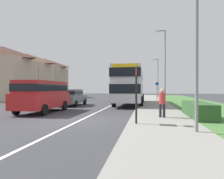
{
  "coord_description": "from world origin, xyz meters",
  "views": [
    {
      "loc": [
        3.45,
        -10.35,
        1.68
      ],
      "look_at": [
        0.7,
        6.14,
        1.6
      ],
      "focal_mm": 33.26,
      "sensor_mm": 36.0,
      "label": 1
    }
  ],
  "objects_px": {
    "bus_stop_sign": "(136,92)",
    "street_lamp_far": "(157,75)",
    "pedestrian_at_stop": "(162,102)",
    "parked_van_red": "(43,94)",
    "street_lamp_near": "(193,26)",
    "street_lamp_mid": "(164,62)",
    "cycle_route_sign": "(157,90)",
    "parked_car_grey": "(72,97)",
    "double_decker_bus": "(130,84)"
  },
  "relations": [
    {
      "from": "street_lamp_mid",
      "to": "bus_stop_sign",
      "type": "bearing_deg",
      "value": -99.62
    },
    {
      "from": "bus_stop_sign",
      "to": "street_lamp_mid",
      "type": "distance_m",
      "value": 14.31
    },
    {
      "from": "pedestrian_at_stop",
      "to": "street_lamp_far",
      "type": "height_order",
      "value": "street_lamp_far"
    },
    {
      "from": "double_decker_bus",
      "to": "parked_car_grey",
      "type": "relative_size",
      "value": 2.35
    },
    {
      "from": "pedestrian_at_stop",
      "to": "cycle_route_sign",
      "type": "relative_size",
      "value": 0.66
    },
    {
      "from": "street_lamp_near",
      "to": "street_lamp_far",
      "type": "bearing_deg",
      "value": 89.53
    },
    {
      "from": "street_lamp_mid",
      "to": "double_decker_bus",
      "type": "bearing_deg",
      "value": -156.86
    },
    {
      "from": "parked_car_grey",
      "to": "street_lamp_near",
      "type": "distance_m",
      "value": 14.8
    },
    {
      "from": "parked_car_grey",
      "to": "bus_stop_sign",
      "type": "distance_m",
      "value": 12.13
    },
    {
      "from": "parked_car_grey",
      "to": "street_lamp_mid",
      "type": "xyz_separation_m",
      "value": [
        9.08,
        3.73,
        3.66
      ]
    },
    {
      "from": "parked_van_red",
      "to": "pedestrian_at_stop",
      "type": "relative_size",
      "value": 3.09
    },
    {
      "from": "parked_car_grey",
      "to": "bus_stop_sign",
      "type": "xyz_separation_m",
      "value": [
        6.75,
        -10.06,
        0.65
      ]
    },
    {
      "from": "parked_car_grey",
      "to": "pedestrian_at_stop",
      "type": "xyz_separation_m",
      "value": [
        8.04,
        -7.81,
        0.09
      ]
    },
    {
      "from": "parked_van_red",
      "to": "parked_car_grey",
      "type": "height_order",
      "value": "parked_van_red"
    },
    {
      "from": "parked_van_red",
      "to": "cycle_route_sign",
      "type": "bearing_deg",
      "value": 59.09
    },
    {
      "from": "parked_car_grey",
      "to": "street_lamp_far",
      "type": "bearing_deg",
      "value": 63.89
    },
    {
      "from": "street_lamp_near",
      "to": "street_lamp_mid",
      "type": "distance_m",
      "value": 15.19
    },
    {
      "from": "street_lamp_near",
      "to": "street_lamp_mid",
      "type": "height_order",
      "value": "street_lamp_mid"
    },
    {
      "from": "parked_car_grey",
      "to": "street_lamp_far",
      "type": "relative_size",
      "value": 0.64
    },
    {
      "from": "parked_car_grey",
      "to": "street_lamp_near",
      "type": "xyz_separation_m",
      "value": [
        8.87,
        -11.45,
        3.06
      ]
    },
    {
      "from": "pedestrian_at_stop",
      "to": "street_lamp_near",
      "type": "relative_size",
      "value": 0.25
    },
    {
      "from": "double_decker_bus",
      "to": "parked_van_red",
      "type": "height_order",
      "value": "double_decker_bus"
    },
    {
      "from": "pedestrian_at_stop",
      "to": "street_lamp_mid",
      "type": "bearing_deg",
      "value": 84.82
    },
    {
      "from": "parked_van_red",
      "to": "street_lamp_far",
      "type": "distance_m",
      "value": 26.15
    },
    {
      "from": "parked_car_grey",
      "to": "street_lamp_near",
      "type": "height_order",
      "value": "street_lamp_near"
    },
    {
      "from": "parked_car_grey",
      "to": "street_lamp_far",
      "type": "xyz_separation_m",
      "value": [
        9.11,
        18.59,
        3.12
      ]
    },
    {
      "from": "parked_car_grey",
      "to": "cycle_route_sign",
      "type": "distance_m",
      "value": 12.08
    },
    {
      "from": "pedestrian_at_stop",
      "to": "street_lamp_mid",
      "type": "relative_size",
      "value": 0.21
    },
    {
      "from": "street_lamp_near",
      "to": "street_lamp_far",
      "type": "distance_m",
      "value": 30.03
    },
    {
      "from": "double_decker_bus",
      "to": "parked_car_grey",
      "type": "height_order",
      "value": "double_decker_bus"
    },
    {
      "from": "pedestrian_at_stop",
      "to": "bus_stop_sign",
      "type": "relative_size",
      "value": 0.64
    },
    {
      "from": "double_decker_bus",
      "to": "bus_stop_sign",
      "type": "distance_m",
      "value": 12.34
    },
    {
      "from": "bus_stop_sign",
      "to": "street_lamp_far",
      "type": "relative_size",
      "value": 0.37
    },
    {
      "from": "cycle_route_sign",
      "to": "street_lamp_far",
      "type": "height_order",
      "value": "street_lamp_far"
    },
    {
      "from": "double_decker_bus",
      "to": "street_lamp_far",
      "type": "distance_m",
      "value": 16.88
    },
    {
      "from": "bus_stop_sign",
      "to": "street_lamp_far",
      "type": "xyz_separation_m",
      "value": [
        2.37,
        28.64,
        2.47
      ]
    },
    {
      "from": "bus_stop_sign",
      "to": "street_lamp_far",
      "type": "height_order",
      "value": "street_lamp_far"
    },
    {
      "from": "pedestrian_at_stop",
      "to": "street_lamp_mid",
      "type": "distance_m",
      "value": 12.13
    },
    {
      "from": "street_lamp_mid",
      "to": "street_lamp_far",
      "type": "relative_size",
      "value": 1.15
    },
    {
      "from": "bus_stop_sign",
      "to": "street_lamp_far",
      "type": "bearing_deg",
      "value": 85.28
    },
    {
      "from": "bus_stop_sign",
      "to": "pedestrian_at_stop",
      "type": "bearing_deg",
      "value": 60.1
    },
    {
      "from": "parked_car_grey",
      "to": "bus_stop_sign",
      "type": "height_order",
      "value": "bus_stop_sign"
    },
    {
      "from": "street_lamp_mid",
      "to": "street_lamp_far",
      "type": "height_order",
      "value": "street_lamp_mid"
    },
    {
      "from": "pedestrian_at_stop",
      "to": "street_lamp_mid",
      "type": "xyz_separation_m",
      "value": [
        1.05,
        11.55,
        3.57
      ]
    },
    {
      "from": "bus_stop_sign",
      "to": "street_lamp_near",
      "type": "xyz_separation_m",
      "value": [
        2.12,
        -1.39,
        2.4
      ]
    },
    {
      "from": "pedestrian_at_stop",
      "to": "parked_van_red",
      "type": "bearing_deg",
      "value": 165.8
    },
    {
      "from": "bus_stop_sign",
      "to": "street_lamp_near",
      "type": "distance_m",
      "value": 3.49
    },
    {
      "from": "street_lamp_mid",
      "to": "parked_car_grey",
      "type": "bearing_deg",
      "value": -157.66
    },
    {
      "from": "double_decker_bus",
      "to": "street_lamp_mid",
      "type": "xyz_separation_m",
      "value": [
        3.59,
        1.53,
        2.41
      ]
    },
    {
      "from": "parked_car_grey",
      "to": "bus_stop_sign",
      "type": "bearing_deg",
      "value": -56.15
    }
  ]
}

